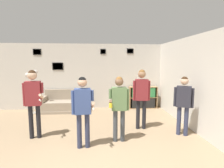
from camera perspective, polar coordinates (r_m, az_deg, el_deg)
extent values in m
cube|color=beige|center=(7.40, -5.97, 2.48)|extent=(8.10, 0.06, 2.70)
cube|color=black|center=(7.34, -2.95, 10.55)|extent=(0.22, 0.02, 0.20)
cube|color=gray|center=(7.34, -2.95, 10.55)|extent=(0.18, 0.01, 0.16)
cube|color=black|center=(7.50, -17.30, 5.56)|extent=(0.43, 0.02, 0.30)
cube|color=gray|center=(7.50, -17.31, 5.56)|extent=(0.39, 0.01, 0.25)
cube|color=black|center=(7.47, 5.94, 10.67)|extent=(0.28, 0.02, 0.20)
cube|color=#B2B2BC|center=(7.47, 5.95, 10.68)|extent=(0.23, 0.01, 0.16)
cube|color=black|center=(7.72, -23.28, 9.62)|extent=(0.32, 0.02, 0.24)
cube|color=beige|center=(7.71, -23.30, 9.62)|extent=(0.27, 0.01, 0.19)
cube|color=beige|center=(5.71, 23.82, 0.50)|extent=(0.06, 7.13, 2.70)
cube|color=gray|center=(7.28, -15.27, -8.23)|extent=(1.68, 0.80, 0.10)
cube|color=gray|center=(7.23, -15.33, -6.62)|extent=(1.62, 0.74, 0.32)
cube|color=gray|center=(7.47, -14.97, -3.25)|extent=(1.62, 0.14, 0.42)
cube|color=gray|center=(7.35, -21.38, -4.63)|extent=(0.12, 0.74, 0.18)
cube|color=gray|center=(7.07, -9.16, -4.68)|extent=(0.12, 0.74, 0.18)
cube|color=#A87F51|center=(7.43, 5.72, -4.44)|extent=(0.02, 0.30, 0.92)
cube|color=#A87F51|center=(7.72, 14.21, -4.17)|extent=(0.02, 0.30, 0.92)
cube|color=#A87F51|center=(7.69, 9.77, -4.10)|extent=(1.18, 0.01, 0.92)
cube|color=#A87F51|center=(7.66, 9.97, -7.61)|extent=(1.13, 0.30, 0.02)
cube|color=#A87F51|center=(7.48, 10.12, -0.94)|extent=(1.13, 0.30, 0.02)
cube|color=#A87F51|center=(7.55, 10.05, -4.31)|extent=(1.13, 0.30, 0.02)
cube|color=black|center=(7.59, 10.03, -6.05)|extent=(0.97, 0.26, 0.41)
cube|color=#338447|center=(7.50, 10.11, -2.63)|extent=(0.97, 0.26, 0.41)
cylinder|color=#ADA89E|center=(7.41, -24.20, -8.62)|extent=(0.28, 0.28, 0.03)
cylinder|color=#ADA89E|center=(7.24, -24.53, -2.38)|extent=(0.03, 0.03, 1.60)
cylinder|color=#ADA89E|center=(7.14, -24.33, 3.75)|extent=(0.02, 0.16, 0.02)
sphere|color=silver|center=(7.11, -23.78, 3.52)|extent=(0.18, 0.18, 0.18)
cylinder|color=#ADA89E|center=(7.19, -25.34, 2.91)|extent=(0.02, 0.16, 0.02)
sphere|color=silver|center=(7.22, -25.85, 2.66)|extent=(0.18, 0.18, 0.18)
cylinder|color=black|center=(5.01, -24.91, -11.17)|extent=(0.11, 0.11, 0.87)
cylinder|color=black|center=(4.97, -22.86, -11.21)|extent=(0.11, 0.11, 0.87)
cube|color=maroon|center=(4.82, -24.33, -2.80)|extent=(0.38, 0.24, 0.61)
sphere|color=#D1A889|center=(4.76, -24.62, 2.60)|extent=(0.22, 0.22, 0.22)
sphere|color=#382314|center=(4.76, -24.64, 3.07)|extent=(0.19, 0.19, 0.19)
cylinder|color=maroon|center=(4.75, -21.89, -1.14)|extent=(0.07, 0.07, 0.26)
cylinder|color=#D1A889|center=(4.64, -22.10, -3.79)|extent=(0.10, 0.32, 0.19)
cylinder|color=white|center=(4.52, -22.40, -4.97)|extent=(0.05, 0.14, 0.09)
cylinder|color=maroon|center=(4.87, -26.79, -3.08)|extent=(0.07, 0.07, 0.58)
cylinder|color=#2D334C|center=(4.16, -10.62, -14.83)|extent=(0.11, 0.11, 0.80)
cylinder|color=#2D334C|center=(4.16, -8.06, -14.78)|extent=(0.11, 0.11, 0.80)
cube|color=#384C84|center=(3.96, -9.55, -5.57)|extent=(0.38, 0.23, 0.57)
sphere|color=tan|center=(3.89, -9.67, 0.50)|extent=(0.21, 0.21, 0.21)
sphere|color=black|center=(3.88, -9.69, 1.04)|extent=(0.18, 0.18, 0.18)
cylinder|color=#384C84|center=(3.94, -6.45, -3.73)|extent=(0.07, 0.07, 0.24)
cylinder|color=tan|center=(3.85, -6.30, -6.78)|extent=(0.09, 0.30, 0.18)
cylinder|color=white|center=(3.73, -6.16, -8.20)|extent=(0.05, 0.14, 0.09)
cylinder|color=#384C84|center=(3.97, -12.66, -5.95)|extent=(0.07, 0.07, 0.54)
cylinder|color=#3D4247|center=(4.42, 1.09, -13.44)|extent=(0.11, 0.11, 0.79)
cylinder|color=#3D4247|center=(4.44, 3.48, -13.38)|extent=(0.11, 0.11, 0.79)
cube|color=#5B7A4C|center=(4.24, 2.33, -4.81)|extent=(0.37, 0.21, 0.56)
sphere|color=brown|center=(4.17, 2.36, 0.78)|extent=(0.20, 0.20, 0.20)
sphere|color=brown|center=(4.17, 2.36, 1.27)|extent=(0.17, 0.17, 0.17)
cylinder|color=#5B7A4C|center=(4.27, 5.22, -5.08)|extent=(0.07, 0.07, 0.53)
cylinder|color=#5B7A4C|center=(4.20, -0.59, -3.22)|extent=(0.07, 0.07, 0.24)
cylinder|color=brown|center=(4.11, -0.52, -6.03)|extent=(0.07, 0.29, 0.18)
cylinder|color=yellow|center=(3.99, -0.45, -7.04)|extent=(0.08, 0.08, 0.10)
cylinder|color=black|center=(5.25, 8.47, -9.78)|extent=(0.11, 0.11, 0.86)
cylinder|color=black|center=(5.28, 10.44, -9.74)|extent=(0.11, 0.11, 0.86)
cube|color=maroon|center=(5.10, 9.63, -1.86)|extent=(0.38, 0.24, 0.61)
sphere|color=#997051|center=(5.05, 9.74, 3.19)|extent=(0.22, 0.22, 0.22)
sphere|color=brown|center=(5.04, 9.75, 3.63)|extent=(0.19, 0.19, 0.19)
cylinder|color=maroon|center=(5.14, 12.00, -2.10)|extent=(0.07, 0.07, 0.57)
cylinder|color=maroon|center=(5.07, 7.22, -2.11)|extent=(0.07, 0.07, 0.57)
cylinder|color=#2D334C|center=(5.13, 20.99, -11.05)|extent=(0.11, 0.11, 0.78)
cylinder|color=#2D334C|center=(5.13, 23.03, -11.17)|extent=(0.11, 0.11, 0.78)
cube|color=#282833|center=(4.97, 22.37, -3.80)|extent=(0.41, 0.35, 0.55)
sphere|color=#D1A889|center=(4.91, 22.60, 0.89)|extent=(0.20, 0.20, 0.20)
sphere|color=#382314|center=(4.91, 22.62, 1.30)|extent=(0.17, 0.17, 0.17)
cylinder|color=#282833|center=(4.97, 24.84, -4.20)|extent=(0.07, 0.07, 0.52)
cylinder|color=#282833|center=(4.98, 19.88, -3.93)|extent=(0.07, 0.07, 0.52)
cylinder|color=yellow|center=(7.41, 8.41, -0.46)|extent=(0.08, 0.08, 0.11)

